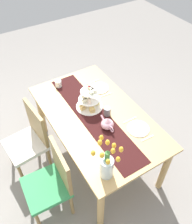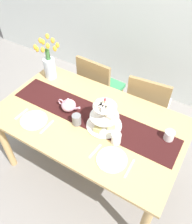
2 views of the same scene
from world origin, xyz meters
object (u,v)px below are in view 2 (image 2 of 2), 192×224
object	(u,v)px
cream_jug	(169,136)
mug_grey	(77,120)
chair_left	(99,87)
fork_right	(95,151)
dinner_plate_left	(34,120)
fork_left	(21,114)
mug_white_text	(116,139)
dining_table	(89,127)
knife_left	(47,127)
knife_right	(129,169)
tulip_vase	(49,64)
teapot	(68,105)
tiered_cake_stand	(104,117)
dinner_plate_right	(112,159)
chair_right	(148,106)

from	to	relation	value
cream_jug	mug_grey	size ratio (longest dim) A/B	0.89
chair_left	fork_right	distance (m)	1.15
dinner_plate_left	fork_left	xyz separation A→B (m)	(-0.15, 0.00, -0.00)
mug_white_text	chair_left	bearing A→B (deg)	128.23
cream_jug	fork_right	size ratio (longest dim) A/B	0.57
dining_table	chair_left	size ratio (longest dim) A/B	1.81
knife_left	chair_left	bearing A→B (deg)	94.13
knife_right	dinner_plate_left	bearing A→B (deg)	180.00
tulip_vase	fork_right	bearing A→B (deg)	-32.60
teapot	fork_left	distance (m)	0.42
tulip_vase	mug_white_text	xyz separation A→B (m)	(0.98, -0.41, -0.12)
dining_table	mug_grey	xyz separation A→B (m)	(-0.06, -0.10, 0.16)
tulip_vase	dinner_plate_left	xyz separation A→B (m)	(0.27, -0.57, -0.16)
knife_left	knife_right	size ratio (longest dim) A/B	1.00
fork_right	dining_table	bearing A→B (deg)	130.09
chair_left	tiered_cake_stand	distance (m)	0.93
dinner_plate_left	dinner_plate_right	size ratio (longest dim) A/B	1.00
tulip_vase	dinner_plate_right	world-z (taller)	tulip_vase
cream_jug	fork_right	bearing A→B (deg)	-136.95
fork_right	knife_right	distance (m)	0.29
fork_left	knife_left	xyz separation A→B (m)	(0.29, 0.00, 0.00)
dinner_plate_left	fork_right	bearing A→B (deg)	0.00
dining_table	tulip_vase	xyz separation A→B (m)	(-0.66, 0.30, 0.27)
tiered_cake_stand	cream_jug	distance (m)	0.53
cream_jug	mug_grey	bearing A→B (deg)	-161.13
dinner_plate_right	tiered_cake_stand	bearing A→B (deg)	129.36
mug_grey	dining_table	bearing A→B (deg)	60.63
tiered_cake_stand	knife_right	size ratio (longest dim) A/B	1.79
chair_left	dinner_plate_left	size ratio (longest dim) A/B	3.96
fork_left	fork_right	distance (m)	0.76
cream_jug	fork_left	distance (m)	1.27
dining_table	dinner_plate_left	bearing A→B (deg)	-146.20
tulip_vase	dining_table	bearing A→B (deg)	-24.46
fork_left	mug_grey	size ratio (longest dim) A/B	1.58
chair_left	fork_left	distance (m)	1.03
dining_table	chair_left	bearing A→B (deg)	114.45
chair_left	fork_left	xyz separation A→B (m)	(-0.22, -0.97, 0.27)
chair_left	fork_right	world-z (taller)	chair_left
dining_table	fork_left	distance (m)	0.61
knife_left	dinner_plate_right	xyz separation A→B (m)	(0.62, 0.00, 0.00)
dinner_plate_right	dining_table	bearing A→B (deg)	144.25
tiered_cake_stand	tulip_vase	size ratio (longest dim) A/B	0.69
knife_left	tiered_cake_stand	bearing A→B (deg)	33.62
chair_right	dinner_plate_right	size ratio (longest dim) A/B	3.96
teapot	knife_left	size ratio (longest dim) A/B	1.40
mug_white_text	dinner_plate_right	bearing A→B (deg)	-72.55
tulip_vase	knife_left	distance (m)	0.72
tiered_cake_stand	knife_right	bearing A→B (deg)	-36.23
dinner_plate_left	dinner_plate_right	bearing A→B (deg)	0.00
knife_right	fork_right	bearing A→B (deg)	180.00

